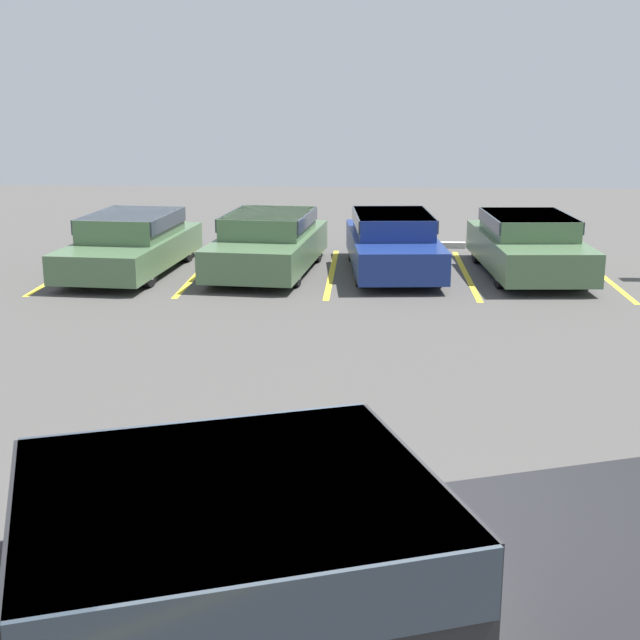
% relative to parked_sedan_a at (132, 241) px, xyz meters
% --- Properties ---
extents(stall_stripe_a, '(0.12, 5.15, 0.01)m').
position_rel_parked_sedan_a_xyz_m(stall_stripe_a, '(-1.43, 0.17, -0.66)').
color(stall_stripe_a, yellow).
rests_on(stall_stripe_a, ground_plane).
extents(stall_stripe_b, '(0.12, 5.15, 0.01)m').
position_rel_parked_sedan_a_xyz_m(stall_stripe_b, '(1.40, 0.17, -0.66)').
color(stall_stripe_b, yellow).
rests_on(stall_stripe_b, ground_plane).
extents(stall_stripe_c, '(0.12, 5.15, 0.01)m').
position_rel_parked_sedan_a_xyz_m(stall_stripe_c, '(4.22, 0.17, -0.66)').
color(stall_stripe_c, yellow).
rests_on(stall_stripe_c, ground_plane).
extents(stall_stripe_d, '(0.12, 5.15, 0.01)m').
position_rel_parked_sedan_a_xyz_m(stall_stripe_d, '(7.04, 0.17, -0.66)').
color(stall_stripe_d, yellow).
rests_on(stall_stripe_d, ground_plane).
extents(stall_stripe_e, '(0.12, 5.15, 0.01)m').
position_rel_parked_sedan_a_xyz_m(stall_stripe_e, '(9.86, 0.17, -0.66)').
color(stall_stripe_e, yellow).
rests_on(stall_stripe_e, ground_plane).
extents(parked_sedan_a, '(2.19, 4.75, 1.24)m').
position_rel_parked_sedan_a_xyz_m(parked_sedan_a, '(0.00, 0.00, 0.00)').
color(parked_sedan_a, '#4C6B47').
rests_on(parked_sedan_a, ground_plane).
extents(parked_sedan_b, '(2.30, 4.63, 1.25)m').
position_rel_parked_sedan_a_xyz_m(parked_sedan_b, '(2.88, 0.17, 0.00)').
color(parked_sedan_b, '#4C6B47').
rests_on(parked_sedan_b, ground_plane).
extents(parked_sedan_c, '(2.07, 4.63, 1.25)m').
position_rel_parked_sedan_a_xyz_m(parked_sedan_c, '(5.50, 0.28, 0.00)').
color(parked_sedan_c, navy).
rests_on(parked_sedan_c, ground_plane).
extents(parked_sedan_d, '(2.08, 4.55, 1.25)m').
position_rel_parked_sedan_a_xyz_m(parked_sedan_d, '(8.30, 0.23, 0.00)').
color(parked_sedan_d, '#4C6B47').
rests_on(parked_sedan_d, ground_plane).
extents(wheel_stop_curb, '(1.86, 0.20, 0.14)m').
position_rel_parked_sedan_a_xyz_m(wheel_stop_curb, '(6.42, 3.32, -0.59)').
color(wheel_stop_curb, '#B7B2A8').
rests_on(wheel_stop_curb, ground_plane).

